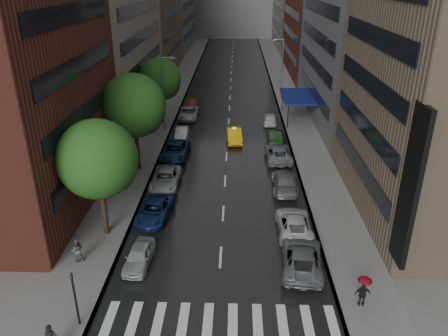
{
  "coord_description": "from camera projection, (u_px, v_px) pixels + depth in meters",
  "views": [
    {
      "loc": [
        0.94,
        -20.88,
        17.98
      ],
      "look_at": [
        0.0,
        12.34,
        3.0
      ],
      "focal_mm": 35.0,
      "sensor_mm": 36.0,
      "label": 1
    }
  ],
  "objects": [
    {
      "name": "ground",
      "position": [
        218.0,
        297.0,
        26.44
      ],
      "size": [
        220.0,
        220.0,
        0.0
      ],
      "primitive_type": "plane",
      "color": "gray",
      "rests_on": "ground"
    },
    {
      "name": "road",
      "position": [
        230.0,
        91.0,
        72.0
      ],
      "size": [
        14.0,
        140.0,
        0.01
      ],
      "primitive_type": "cube",
      "color": "black",
      "rests_on": "ground"
    },
    {
      "name": "sidewalk_left",
      "position": [
        176.0,
        90.0,
        72.21
      ],
      "size": [
        4.0,
        140.0,
        0.15
      ],
      "primitive_type": "cube",
      "color": "gray",
      "rests_on": "ground"
    },
    {
      "name": "sidewalk_right",
      "position": [
        285.0,
        91.0,
        71.74
      ],
      "size": [
        4.0,
        140.0,
        0.15
      ],
      "primitive_type": "cube",
      "color": "gray",
      "rests_on": "ground"
    },
    {
      "name": "crosswalk",
      "position": [
        220.0,
        320.0,
        24.61
      ],
      "size": [
        13.15,
        2.8,
        0.01
      ],
      "color": "silver",
      "rests_on": "ground"
    },
    {
      "name": "tree_near",
      "position": [
        98.0,
        159.0,
        30.16
      ],
      "size": [
        5.63,
        5.63,
        8.97
      ],
      "color": "#382619",
      "rests_on": "ground"
    },
    {
      "name": "tree_mid",
      "position": [
        134.0,
        106.0,
        40.63
      ],
      "size": [
        6.03,
        6.03,
        9.62
      ],
      "color": "#382619",
      "rests_on": "ground"
    },
    {
      "name": "tree_far",
      "position": [
        160.0,
        79.0,
        54.22
      ],
      "size": [
        5.31,
        5.31,
        8.47
      ],
      "color": "#382619",
      "rests_on": "ground"
    },
    {
      "name": "taxi",
      "position": [
        234.0,
        135.0,
        50.35
      ],
      "size": [
        1.95,
        4.76,
        1.53
      ],
      "primitive_type": "imported",
      "rotation": [
        0.0,
        0.0,
        0.07
      ],
      "color": "#E9B30C",
      "rests_on": "ground"
    },
    {
      "name": "parked_cars_left",
      "position": [
        175.0,
        152.0,
        45.8
      ],
      "size": [
        2.88,
        40.49,
        1.61
      ],
      "color": "#9DA3A6",
      "rests_on": "ground"
    },
    {
      "name": "parked_cars_right",
      "position": [
        284.0,
        178.0,
        39.83
      ],
      "size": [
        3.13,
        35.15,
        1.56
      ],
      "color": "slate",
      "rests_on": "ground"
    },
    {
      "name": "ped_black_umbrella",
      "position": [
        76.0,
        245.0,
        28.97
      ],
      "size": [
        1.02,
        0.98,
        2.09
      ],
      "color": "#57565C",
      "rests_on": "sidewalk_left"
    },
    {
      "name": "ped_red_umbrella",
      "position": [
        364.0,
        289.0,
        25.07
      ],
      "size": [
        0.95,
        0.82,
        2.01
      ],
      "color": "black",
      "rests_on": "sidewalk_right"
    },
    {
      "name": "traffic_light",
      "position": [
        74.0,
        294.0,
        23.36
      ],
      "size": [
        0.18,
        0.15,
        3.45
      ],
      "color": "black",
      "rests_on": "sidewalk_left"
    },
    {
      "name": "street_lamp_left",
      "position": [
        164.0,
        92.0,
        51.97
      ],
      "size": [
        1.74,
        0.22,
        9.0
      ],
      "color": "gray",
      "rests_on": "sidewalk_left"
    },
    {
      "name": "street_lamp_right",
      "position": [
        282.0,
        68.0,
        65.24
      ],
      "size": [
        1.74,
        0.22,
        9.0
      ],
      "color": "gray",
      "rests_on": "sidewalk_right"
    },
    {
      "name": "awning",
      "position": [
        298.0,
        96.0,
        56.82
      ],
      "size": [
        4.0,
        8.0,
        3.12
      ],
      "color": "navy",
      "rests_on": "sidewalk_right"
    }
  ]
}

